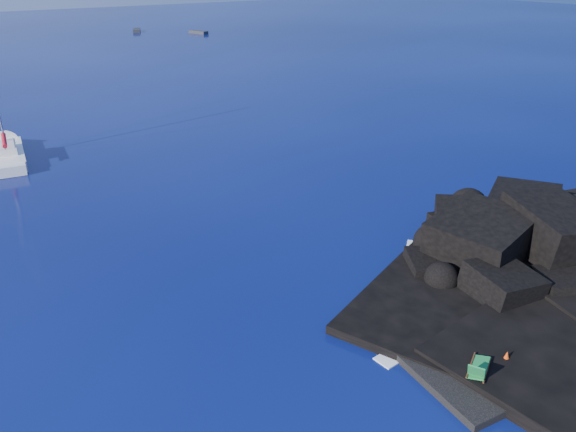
# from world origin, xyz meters

# --- Properties ---
(ground) EXTENTS (400.00, 400.00, 0.00)m
(ground) POSITION_xyz_m (0.00, 0.00, 0.00)
(ground) COLOR #030838
(ground) RESTS_ON ground
(headland) EXTENTS (24.00, 24.00, 3.60)m
(headland) POSITION_xyz_m (13.00, 3.00, 0.00)
(headland) COLOR black
(headland) RESTS_ON ground
(beach) EXTENTS (9.08, 6.86, 0.70)m
(beach) POSITION_xyz_m (4.50, 0.50, 0.00)
(beach) COLOR black
(beach) RESTS_ON ground
(surf_foam) EXTENTS (10.00, 8.00, 0.06)m
(surf_foam) POSITION_xyz_m (5.00, 5.00, 0.00)
(surf_foam) COLOR white
(surf_foam) RESTS_ON ground
(sailboat) EXTENTS (4.08, 12.43, 12.80)m
(sailboat) POSITION_xyz_m (-8.53, 40.22, 0.00)
(sailboat) COLOR white
(sailboat) RESTS_ON ground
(deck_chair) EXTENTS (1.94, 1.53, 1.22)m
(deck_chair) POSITION_xyz_m (2.27, -0.27, 0.96)
(deck_chair) COLOR #1A7736
(deck_chair) RESTS_ON beach
(towel) EXTENTS (2.27, 1.56, 0.05)m
(towel) POSITION_xyz_m (3.72, 0.66, 0.38)
(towel) COLOR white
(towel) RESTS_ON beach
(sunbather) EXTENTS (1.80, 0.94, 0.23)m
(sunbather) POSITION_xyz_m (3.72, 0.66, 0.52)
(sunbather) COLOR tan
(sunbather) RESTS_ON towel
(marker_cone) EXTENTS (0.41, 0.41, 0.61)m
(marker_cone) POSITION_xyz_m (3.80, -0.45, 0.65)
(marker_cone) COLOR #E9440C
(marker_cone) RESTS_ON beach
(distant_boat_a) EXTENTS (3.30, 5.30, 0.68)m
(distant_boat_a) POSITION_xyz_m (33.05, 122.94, 0.00)
(distant_boat_a) COLOR #242429
(distant_boat_a) RESTS_ON ground
(distant_boat_b) EXTENTS (3.00, 5.05, 0.64)m
(distant_boat_b) POSITION_xyz_m (43.50, 111.63, 0.00)
(distant_boat_b) COLOR #29292F
(distant_boat_b) RESTS_ON ground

